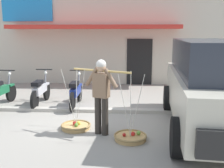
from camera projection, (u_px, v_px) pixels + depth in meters
ground_plane at (86, 119)px, 7.01m from camera, size 90.00×90.00×0.00m
sidewalk_curb at (90, 110)px, 7.69m from camera, size 20.00×0.24×0.10m
fruit_vendor at (101, 92)px, 5.83m from camera, size 1.31×0.63×1.70m
fruit_basket_left_side at (130, 137)px, 5.67m from camera, size 0.71×0.71×1.45m
fruit_basket_right_side at (76, 126)px, 6.32m from camera, size 0.71×0.71×1.45m
motorcycle_nearest_shop at (0, 92)px, 8.16m from camera, size 0.54×1.82×1.09m
motorcycle_second_in_row at (40, 91)px, 8.37m from camera, size 0.54×1.82×1.09m
motorcycle_third_in_row at (76, 92)px, 8.18m from camera, size 0.54×1.82×1.09m
parked_truck at (216, 83)px, 6.01m from camera, size 2.48×4.95×2.10m
storefront_building at (101, 36)px, 13.96m from camera, size 13.00×6.00×4.20m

